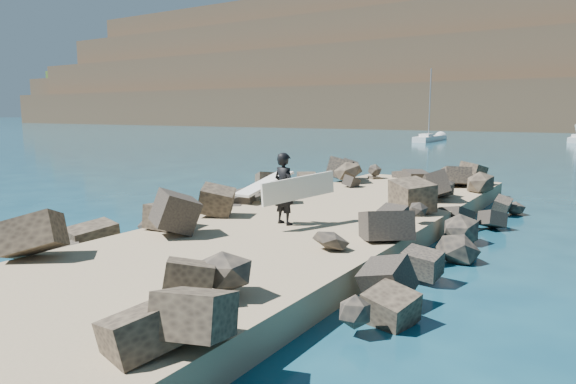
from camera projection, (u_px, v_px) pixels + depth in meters
name	position (u px, v px, depth m)	size (l,w,h in m)	color
ground	(308.00, 241.00, 14.16)	(800.00, 800.00, 0.00)	#0F384C
jetty	(266.00, 246.00, 12.45)	(6.00, 26.00, 0.60)	#8C7759
riprap_left	(192.00, 221.00, 14.39)	(2.60, 22.00, 1.00)	black
riprap_right	(386.00, 251.00, 11.28)	(2.60, 22.00, 1.00)	black
surfboard_resting	(265.00, 187.00, 17.24)	(0.64, 2.55, 0.08)	white
surfer_with_board	(286.00, 189.00, 13.33)	(1.27, 2.23, 1.89)	black
sailboat_a	(428.00, 139.00, 63.69)	(1.72, 7.54, 9.03)	silver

